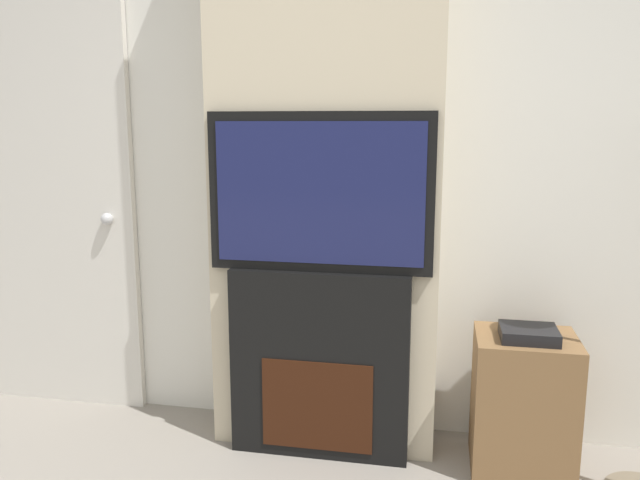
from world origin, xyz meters
The scene contains 6 objects.
wall_back centered at (0.00, 2.03, 1.35)m, with size 6.00×0.06×2.70m.
chimney_breast centered at (0.00, 1.85, 1.35)m, with size 0.99×0.30×2.70m.
fireplace centered at (0.00, 1.70, 0.41)m, with size 0.78×0.15×0.83m.
television centered at (0.00, 1.70, 1.16)m, with size 0.94×0.07×0.66m.
media_stand centered at (0.86, 1.73, 0.30)m, with size 0.41×0.35×0.63m.
entry_door centered at (-1.40, 1.97, 1.03)m, with size 0.84×0.09×2.05m.
Camera 1 is at (0.49, -0.82, 1.44)m, focal length 35.00 mm.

